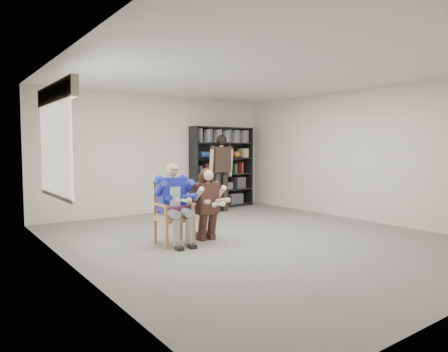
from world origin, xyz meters
TOP-DOWN VIEW (x-y plane):
  - room_shell at (0.00, 0.00)m, footprint 6.00×7.00m
  - floor at (0.00, 0.00)m, footprint 6.00×7.00m
  - window_left at (-2.95, 1.00)m, footprint 0.16×2.00m
  - armchair at (-1.32, 0.44)m, footprint 0.62×0.60m
  - seated_man at (-1.32, 0.44)m, footprint 0.61×0.82m
  - kneeling_woman at (-0.74, 0.32)m, footprint 0.55×0.84m
  - bookshelf at (1.70, 3.28)m, footprint 1.80×0.38m
  - standing_man at (1.25, 2.69)m, footprint 0.63×0.43m

SIDE VIEW (x-z plane):
  - floor at x=0.00m, z-range -0.01..0.01m
  - armchair at x=-1.32m, z-range 0.00..1.02m
  - kneeling_woman at x=-0.74m, z-range 0.00..1.21m
  - seated_man at x=-1.32m, z-range 0.00..1.32m
  - standing_man at x=1.25m, z-range 0.00..1.86m
  - bookshelf at x=1.70m, z-range 0.00..2.10m
  - room_shell at x=0.00m, z-range 0.00..2.80m
  - window_left at x=-2.95m, z-range 0.76..2.50m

